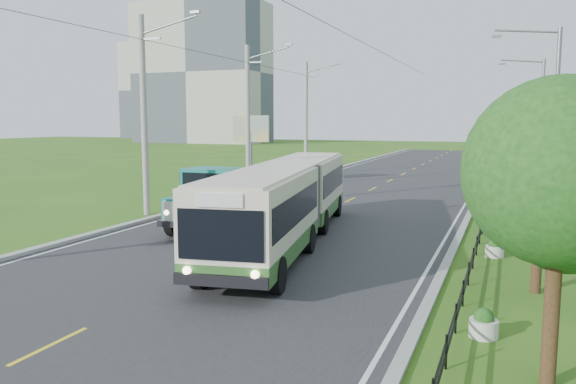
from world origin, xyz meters
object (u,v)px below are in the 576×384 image
Objects in this scene: tree_fifth at (528,137)px; tree_back at (526,138)px; pole_far at (306,117)px; tree_third at (537,143)px; billboard_left at (251,133)px; tree_second at (544,168)px; bus at (287,197)px; streetlight_far at (539,119)px; planter_mid at (499,214)px; tree_front at (562,182)px; planter_front at (484,325)px; streetlight_mid at (551,118)px; dump_truck at (224,194)px; pole_mid at (248,117)px; planter_near at (494,249)px; planter_far at (502,194)px; tree_fourth at (531,147)px; pole_near at (145,115)px.

tree_back is at bearing 90.00° from tree_fifth.
pole_far is 1.82× the size of tree_back.
tree_third is 1.15× the size of billboard_left.
tree_back is at bearing 90.00° from tree_second.
pole_far is 0.62× the size of bus.
planter_mid is (-2.04, -14.00, -4.62)m from streetlight_far.
tree_front is at bearing -90.00° from tree_fifth.
streetlight_far is at bearing 86.11° from planter_front.
streetlight_mid is 13.36m from bus.
dump_truck is (-11.40, -6.84, 1.29)m from planter_mid.
tree_front is (18.12, -36.86, -1.37)m from pole_far.
pole_mid is 20.16m from streetlight_mid.
pole_mid is 26.20m from tree_second.
streetlight_mid is at bearing 0.00° from planter_mid.
planter_near is 1.00× the size of planter_far.
planter_far is at bearing 104.32° from streetlight_mid.
planter_mid is at bearing -101.56° from tree_fifth.
planter_front is (-1.26, -28.14, -3.37)m from tree_back.
tree_back reaches higher than tree_fourth.
tree_third is (18.12, -24.86, -1.11)m from pole_far.
pole_far is 1.10× the size of streetlight_far.
tree_front is 18.00m from tree_fourth.
streetlight_far is at bearing 88.26° from tree_second.
tree_front is at bearing -41.00° from dump_truck.
streetlight_far is 13.54× the size of planter_far.
tree_second is 24.00m from tree_back.
streetlight_far reaches higher than tree_fourth.
streetlight_far is at bearing 87.73° from tree_third.
tree_fourth is 12.00m from tree_back.
tree_fourth is (0.00, 12.00, 0.07)m from tree_second.
pole_near is 19.56m from streetlight_mid.
dump_truck is at bearing -175.57° from tree_third.
bus is (-9.74, -8.61, -3.06)m from streetlight_mid.
bus is (9.16, -15.61, -3.25)m from pole_mid.
pole_near is 1.00× the size of pole_far.
tree_fourth is (18.12, -6.86, -1.51)m from pole_mid.
tree_fifth is at bearing -90.00° from tree_back.
pole_near is 1.10× the size of streetlight_mid.
streetlight_far reaches higher than billboard_left.
planter_mid is (0.00, 8.00, 0.00)m from planter_near.
planter_mid is 20.99m from billboard_left.
tree_front is at bearing -55.42° from bus.
streetlight_mid is 0.57× the size of bus.
billboard_left is 21.41m from bus.
planter_front and planter_far have the same top height.
tree_fifth is at bearing -11.28° from billboard_left.
dump_truck is at bearing -78.06° from pole_far.
tree_second is 5.40m from planter_front.
planter_mid and planter_far have the same top height.
streetlight_mid is 13.54× the size of planter_near.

